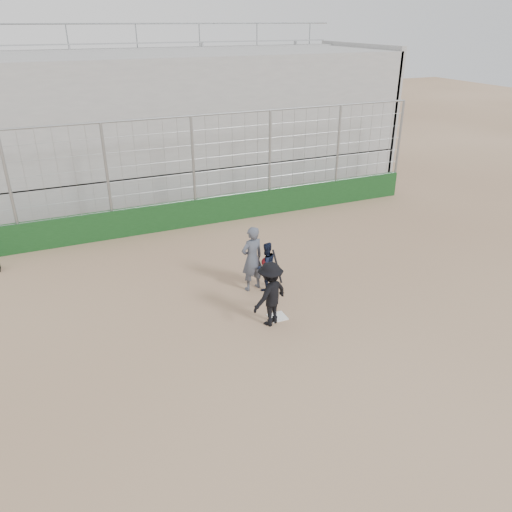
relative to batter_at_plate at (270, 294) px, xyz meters
name	(u,v)px	position (x,y,z in m)	size (l,w,h in m)	color
ground	(277,317)	(0.29, 0.16, -0.85)	(90.00, 90.00, 0.00)	#826146
home_plate	(277,317)	(0.29, 0.16, -0.84)	(0.44, 0.44, 0.02)	white
backstop	(195,201)	(0.29, 7.16, 0.11)	(18.10, 0.25, 4.04)	#123815
bleachers	(159,123)	(0.29, 12.11, 2.08)	(20.25, 6.70, 6.98)	gray
batter_at_plate	(270,294)	(0.00, 0.00, 0.00)	(1.26, 1.03, 1.85)	black
catcher_crouched	(266,274)	(0.65, 1.65, -0.36)	(0.85, 0.77, 0.99)	black
umpire	(252,262)	(0.29, 1.82, 0.01)	(0.70, 0.46, 1.72)	#464B58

